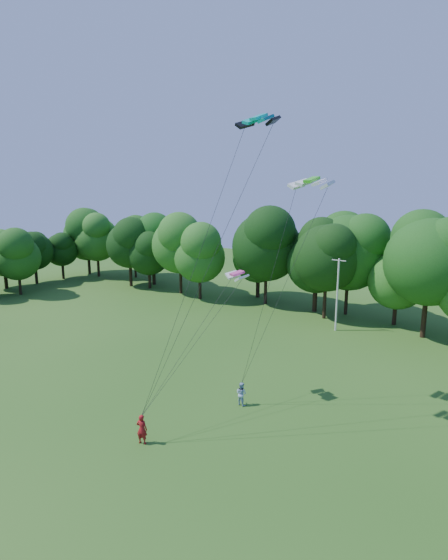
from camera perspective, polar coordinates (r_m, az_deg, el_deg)
The scene contains 10 objects.
ground at distance 28.10m, azimuth -19.62°, elevation -20.94°, with size 160.00×160.00×0.00m, color #255617.
utility_pole at distance 47.88m, azimuth 14.58°, elevation -1.77°, with size 1.57×0.20×7.86m.
kite_flyer_left at distance 27.78m, azimuth -10.68°, elevation -18.59°, with size 0.68×0.45×1.86m, color #A41519.
kite_flyer_right at distance 31.66m, azimuth 2.28°, elevation -14.61°, with size 0.81×0.63×1.67m, color #9AB8D6.
kite_teal at distance 26.62m, azimuth 4.56°, elevation 20.46°, with size 2.64×1.39×0.52m.
kite_green at distance 29.63m, azimuth 11.39°, elevation 12.73°, with size 2.95×1.52×0.46m.
kite_pink at distance 30.40m, azimuth 1.72°, elevation 0.90°, with size 2.10×1.63×0.32m.
tree_back_west at distance 69.92m, azimuth -9.31°, elevation 5.92°, with size 8.90×8.90×12.94m.
tree_back_center at distance 51.55m, azimuth 13.30°, elevation 3.40°, with size 8.52×8.52×12.40m.
tree_flank_west at distance 68.88m, azimuth -25.45°, elevation 3.44°, with size 7.03×7.03×10.23m.
Camera 1 is at (20.12, -12.87, 14.81)m, focal length 28.00 mm.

